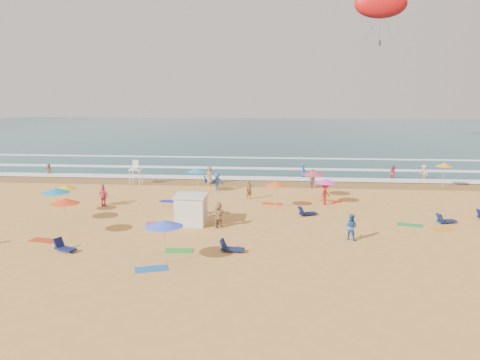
# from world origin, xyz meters

# --- Properties ---
(ground) EXTENTS (220.00, 220.00, 0.00)m
(ground) POSITION_xyz_m (0.00, 0.00, 0.00)
(ground) COLOR gold
(ground) RESTS_ON ground
(ocean) EXTENTS (220.00, 140.00, 0.18)m
(ocean) POSITION_xyz_m (0.00, 84.00, 0.00)
(ocean) COLOR #0C4756
(ocean) RESTS_ON ground
(wet_sand) EXTENTS (220.00, 220.00, 0.00)m
(wet_sand) POSITION_xyz_m (0.00, 12.50, 0.01)
(wet_sand) COLOR olive
(wet_sand) RESTS_ON ground
(surf_foam) EXTENTS (200.00, 18.70, 0.05)m
(surf_foam) POSITION_xyz_m (0.00, 21.32, 0.10)
(surf_foam) COLOR white
(surf_foam) RESTS_ON ground
(cabana) EXTENTS (2.00, 2.00, 2.00)m
(cabana) POSITION_xyz_m (-3.00, -3.46, 1.00)
(cabana) COLOR silver
(cabana) RESTS_ON ground
(cabana_roof) EXTENTS (2.20, 2.20, 0.12)m
(cabana_roof) POSITION_xyz_m (-3.00, -3.46, 2.06)
(cabana_roof) COLOR silver
(cabana_roof) RESTS_ON cabana
(bicycle) EXTENTS (0.81, 1.76, 0.89)m
(bicycle) POSITION_xyz_m (-1.10, -3.76, 0.45)
(bicycle) COLOR black
(bicycle) RESTS_ON ground
(lifeguard_stand) EXTENTS (1.20, 1.20, 2.10)m
(lifeguard_stand) POSITION_xyz_m (-11.54, 10.87, 1.05)
(lifeguard_stand) COLOR white
(lifeguard_stand) RESTS_ON ground
(beach_umbrellas) EXTENTS (61.90, 31.20, 0.78)m
(beach_umbrellas) POSITION_xyz_m (1.00, -1.76, 2.13)
(beach_umbrellas) COLOR #385AFF
(beach_umbrellas) RESTS_ON ground
(loungers) EXTENTS (54.21, 23.40, 0.34)m
(loungers) POSITION_xyz_m (2.85, -2.85, 0.17)
(loungers) COLOR #0F1D4E
(loungers) RESTS_ON ground
(towels) EXTENTS (34.59, 18.36, 0.03)m
(towels) POSITION_xyz_m (2.87, -2.35, 0.01)
(towels) COLOR #AD3715
(towels) RESTS_ON ground
(beachgoers) EXTENTS (48.15, 28.06, 2.14)m
(beachgoers) POSITION_xyz_m (0.43, 5.32, 0.82)
(beachgoers) COLOR tan
(beachgoers) RESTS_ON ground
(parasail) EXTENTS (9.49, 3.32, 10.06)m
(parasail) POSITION_xyz_m (20.45, 55.86, 25.33)
(parasail) COLOR red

